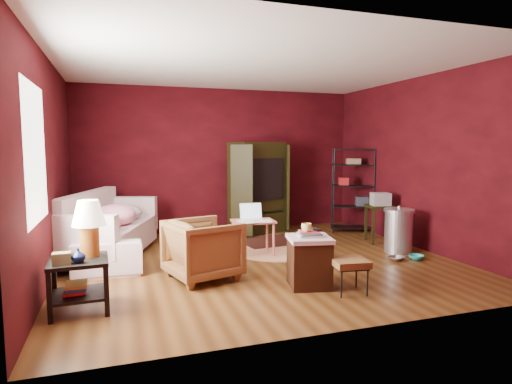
# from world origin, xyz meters

# --- Properties ---
(room) EXTENTS (5.54, 5.04, 2.84)m
(room) POSITION_xyz_m (-0.04, -0.01, 1.40)
(room) COLOR brown
(room) RESTS_ON ground
(sofa) EXTENTS (0.72, 2.26, 0.88)m
(sofa) POSITION_xyz_m (-2.08, 0.89, 0.44)
(sofa) COLOR beige
(sofa) RESTS_ON ground
(armchair) EXTENTS (0.95, 0.98, 0.83)m
(armchair) POSITION_xyz_m (-0.95, -0.55, 0.42)
(armchair) COLOR black
(armchair) RESTS_ON ground
(pet_bowl_steel) EXTENTS (0.24, 0.09, 0.24)m
(pet_bowl_steel) POSITION_xyz_m (1.92, -0.58, 0.12)
(pet_bowl_steel) COLOR #ACAEB3
(pet_bowl_steel) RESTS_ON ground
(pet_bowl_turquoise) EXTENTS (0.22, 0.08, 0.22)m
(pet_bowl_turquoise) POSITION_xyz_m (2.23, -0.63, 0.11)
(pet_bowl_turquoise) COLOR teal
(pet_bowl_turquoise) RESTS_ON ground
(vase) EXTENTS (0.17, 0.17, 0.13)m
(vase) POSITION_xyz_m (-2.34, -1.36, 0.60)
(vase) COLOR #0B153B
(vase) RESTS_ON side_table
(mug) EXTENTS (0.14, 0.12, 0.12)m
(mug) POSITION_xyz_m (0.14, -1.27, 0.73)
(mug) COLOR #F0E275
(mug) RESTS_ON hamper
(side_table) EXTENTS (0.59, 0.59, 1.12)m
(side_table) POSITION_xyz_m (-2.30, -1.17, 0.67)
(side_table) COLOR black
(side_table) RESTS_ON ground
(sofa_cushions) EXTENTS (1.51, 2.32, 0.91)m
(sofa_cushions) POSITION_xyz_m (-2.12, 0.92, 0.44)
(sofa_cushions) COLOR beige
(sofa_cushions) RESTS_ON sofa
(hamper) EXTENTS (0.58, 0.58, 0.69)m
(hamper) POSITION_xyz_m (0.19, -1.25, 0.32)
(hamper) COLOR #3B1B0D
(hamper) RESTS_ON ground
(footstool) EXTENTS (0.43, 0.43, 0.39)m
(footstool) POSITION_xyz_m (0.53, -1.60, 0.34)
(footstool) COLOR black
(footstool) RESTS_ON ground
(rug_round) EXTENTS (1.86, 1.86, 0.01)m
(rug_round) POSITION_xyz_m (0.50, 0.59, 0.01)
(rug_round) COLOR #F1E7C9
(rug_round) RESTS_ON ground
(rug_oriental) EXTENTS (1.36, 1.00, 0.01)m
(rug_oriental) POSITION_xyz_m (0.69, 1.16, 0.02)
(rug_oriental) COLOR #4A1B13
(rug_oriental) RESTS_ON ground
(laptop_desk) EXTENTS (0.66, 0.53, 0.79)m
(laptop_desk) POSITION_xyz_m (0.01, 0.38, 0.49)
(laptop_desk) COLOR #EE776D
(laptop_desk) RESTS_ON ground
(tv_armoire) EXTENTS (1.30, 1.01, 1.76)m
(tv_armoire) POSITION_xyz_m (0.64, 2.02, 0.91)
(tv_armoire) COLOR black
(tv_armoire) RESTS_ON ground
(wire_shelving) EXTENTS (0.87, 0.63, 1.63)m
(wire_shelving) POSITION_xyz_m (2.45, 1.53, 0.90)
(wire_shelving) COLOR black
(wire_shelving) RESTS_ON ground
(small_stand) EXTENTS (0.53, 0.53, 0.87)m
(small_stand) POSITION_xyz_m (2.39, 0.54, 0.65)
(small_stand) COLOR black
(small_stand) RESTS_ON ground
(trash_can) EXTENTS (0.51, 0.51, 0.74)m
(trash_can) POSITION_xyz_m (2.26, -0.15, 0.35)
(trash_can) COLOR white
(trash_can) RESTS_ON ground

